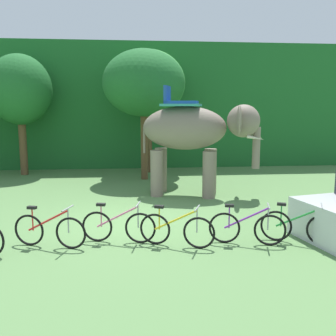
{
  "coord_description": "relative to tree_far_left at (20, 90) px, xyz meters",
  "views": [
    {
      "loc": [
        0.08,
        -9.92,
        3.04
      ],
      "look_at": [
        1.16,
        1.0,
        1.3
      ],
      "focal_mm": 40.75,
      "sensor_mm": 36.0,
      "label": 1
    }
  ],
  "objects": [
    {
      "name": "bike_red",
      "position": [
        3.08,
        -9.62,
        -3.42
      ],
      "size": [
        1.64,
        0.67,
        0.92
      ],
      "color": "black",
      "rests_on": "ground"
    },
    {
      "name": "tree_left",
      "position": [
        5.75,
        0.12,
        0.33
      ],
      "size": [
        3.4,
        3.4,
        5.69
      ],
      "color": "brown",
      "rests_on": "ground"
    },
    {
      "name": "bike_green",
      "position": [
        8.63,
        -9.92,
        -3.42
      ],
      "size": [
        1.57,
        0.81,
        0.92
      ],
      "color": "black",
      "rests_on": "ground"
    },
    {
      "name": "bike_purple",
      "position": [
        7.44,
        -9.87,
        -3.42
      ],
      "size": [
        1.66,
        0.62,
        0.92
      ],
      "color": "black",
      "rests_on": "ground"
    },
    {
      "name": "tree_far_left",
      "position": [
        0.0,
        0.0,
        0.0
      ],
      "size": [
        2.81,
        2.81,
        5.4
      ],
      "color": "brown",
      "rests_on": "ground"
    },
    {
      "name": "foliage_hedge",
      "position": [
        4.79,
        4.31,
        -0.68
      ],
      "size": [
        36.0,
        6.0,
        6.26
      ],
      "primitive_type": "cube",
      "color": "#1E6028",
      "rests_on": "ground"
    },
    {
      "name": "elephant",
      "position": [
        7.06,
        -4.87,
        -1.61
      ],
      "size": [
        4.24,
        2.57,
        3.78
      ],
      "color": "gray",
      "rests_on": "ground"
    },
    {
      "name": "bike_pink",
      "position": [
        4.57,
        -9.46,
        -3.42
      ],
      "size": [
        1.68,
        0.55,
        0.92
      ],
      "color": "black",
      "rests_on": "ground"
    },
    {
      "name": "tree_center",
      "position": [
        5.46,
        -1.68,
        0.23
      ],
      "size": [
        3.41,
        3.41,
        5.44
      ],
      "color": "brown",
      "rests_on": "ground"
    },
    {
      "name": "bike_yellow",
      "position": [
        5.86,
        -9.85,
        -3.42
      ],
      "size": [
        1.61,
        0.74,
        0.92
      ],
      "color": "black",
      "rests_on": "ground"
    },
    {
      "name": "ground_plane",
      "position": [
        4.79,
        -7.94,
        -3.81
      ],
      "size": [
        80.0,
        80.0,
        0.0
      ],
      "primitive_type": "plane",
      "color": "#567F47"
    }
  ]
}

